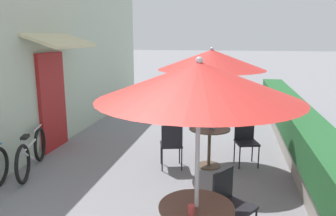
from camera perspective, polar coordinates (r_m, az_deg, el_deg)
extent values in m
cube|color=#B2C1AD|center=(7.95, -18.98, 9.32)|extent=(0.24, 11.13, 4.20)
cube|color=maroon|center=(7.51, -19.48, 1.06)|extent=(0.08, 0.96, 2.10)
cube|color=beige|center=(7.23, -18.07, 11.14)|extent=(0.78, 1.80, 0.30)
cube|color=gray|center=(7.25, 21.35, -6.21)|extent=(0.44, 10.13, 0.45)
cube|color=#235B2D|center=(7.12, 21.67, -2.34)|extent=(0.60, 9.62, 0.56)
cylinder|color=brown|center=(3.45, 4.96, -16.84)|extent=(0.76, 0.76, 0.02)
cylinder|color=#B7B7BC|center=(3.30, 5.07, -11.79)|extent=(0.04, 0.04, 2.15)
cone|color=red|center=(3.04, 5.41, 4.74)|extent=(1.93, 1.93, 0.35)
sphere|color=#B7B7BC|center=(3.02, 5.48, 8.25)|extent=(0.07, 0.07, 0.07)
cube|color=black|center=(4.11, 11.63, -16.64)|extent=(0.55, 0.55, 0.04)
cube|color=black|center=(4.10, 9.54, -13.29)|extent=(0.23, 0.33, 0.42)
cylinder|color=black|center=(4.43, 10.80, -17.61)|extent=(0.02, 0.02, 0.45)
cylinder|color=#B73D3D|center=(3.29, 4.10, -17.25)|extent=(0.07, 0.07, 0.09)
cylinder|color=brown|center=(6.40, 7.09, -9.90)|extent=(0.44, 0.44, 0.02)
cylinder|color=brown|center=(6.28, 7.18, -6.81)|extent=(0.06, 0.06, 0.73)
cylinder|color=brown|center=(6.17, 7.27, -3.60)|extent=(0.76, 0.76, 0.02)
cylinder|color=#B7B7BC|center=(6.09, 7.36, -0.59)|extent=(0.04, 0.04, 2.15)
cone|color=red|center=(5.95, 7.61, 8.35)|extent=(1.93, 1.93, 0.35)
sphere|color=#B7B7BC|center=(5.94, 7.66, 10.15)|extent=(0.07, 0.07, 0.07)
cube|color=black|center=(6.16, 0.55, -6.38)|extent=(0.49, 0.49, 0.04)
cube|color=black|center=(5.92, 0.70, -5.03)|extent=(0.37, 0.13, 0.42)
cylinder|color=black|center=(6.42, 2.03, -7.73)|extent=(0.02, 0.02, 0.45)
cylinder|color=black|center=(6.39, -1.21, -7.82)|extent=(0.02, 0.02, 0.45)
cylinder|color=black|center=(6.08, 2.40, -8.89)|extent=(0.02, 0.02, 0.45)
cylinder|color=black|center=(6.05, -1.03, -8.98)|extent=(0.02, 0.02, 0.45)
cube|color=black|center=(6.43, 13.56, -5.91)|extent=(0.49, 0.49, 0.04)
cube|color=black|center=(6.54, 13.16, -3.66)|extent=(0.37, 0.13, 0.42)
cylinder|color=black|center=(6.29, 12.37, -8.43)|extent=(0.02, 0.02, 0.45)
cylinder|color=black|center=(6.40, 15.49, -8.24)|extent=(0.02, 0.02, 0.45)
cylinder|color=black|center=(6.62, 11.49, -7.35)|extent=(0.02, 0.02, 0.45)
cylinder|color=black|center=(6.72, 14.47, -7.19)|extent=(0.02, 0.02, 0.45)
cylinder|color=teal|center=(6.12, 7.80, -3.19)|extent=(0.07, 0.07, 0.09)
torus|color=black|center=(7.00, -21.42, -5.92)|extent=(0.26, 0.66, 0.67)
torus|color=black|center=(6.07, -23.96, -8.91)|extent=(0.26, 0.66, 0.67)
cylinder|color=silver|center=(6.47, -22.73, -5.77)|extent=(0.28, 0.78, 0.04)
cylinder|color=silver|center=(6.36, -23.06, -7.70)|extent=(0.21, 0.58, 0.39)
cylinder|color=silver|center=(6.19, -23.55, -5.68)|extent=(0.04, 0.04, 0.23)
cube|color=black|center=(6.15, -23.64, -4.64)|extent=(0.16, 0.24, 0.05)
cylinder|color=silver|center=(6.87, -21.73, -3.23)|extent=(0.16, 0.45, 0.03)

